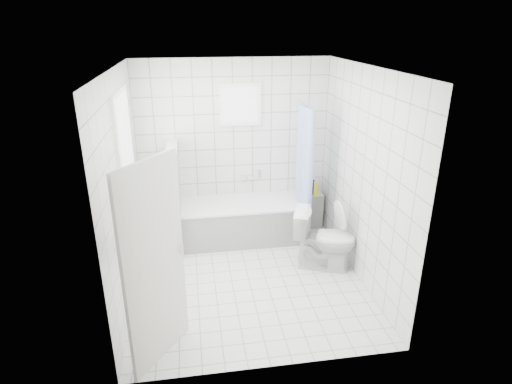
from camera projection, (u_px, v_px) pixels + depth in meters
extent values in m
plane|color=white|center=(249.00, 279.00, 5.43)|extent=(3.00, 3.00, 0.00)
plane|color=white|center=(247.00, 68.00, 4.47)|extent=(3.00, 3.00, 0.00)
cube|color=white|center=(234.00, 149.00, 6.33)|extent=(2.80, 0.02, 2.60)
cube|color=white|center=(273.00, 246.00, 3.58)|extent=(2.80, 0.02, 2.60)
cube|color=white|center=(123.00, 191.00, 4.75)|extent=(0.02, 3.00, 2.60)
cube|color=white|center=(363.00, 177.00, 5.16)|extent=(0.02, 3.00, 2.60)
cube|color=white|center=(128.00, 157.00, 4.92)|extent=(0.01, 0.90, 1.40)
cube|color=white|center=(240.00, 105.00, 6.06)|extent=(0.50, 0.01, 0.50)
cube|color=white|center=(138.00, 215.00, 5.20)|extent=(0.18, 1.02, 0.08)
cube|color=silver|center=(155.00, 265.00, 3.85)|extent=(0.50, 0.67, 2.00)
cube|color=white|center=(244.00, 221.00, 6.38)|extent=(1.81, 0.75, 0.55)
cube|color=white|center=(244.00, 204.00, 6.27)|extent=(1.83, 0.77, 0.03)
cube|color=white|center=(175.00, 197.00, 6.01)|extent=(0.15, 0.85, 1.50)
cube|color=white|center=(309.00, 210.00, 6.77)|extent=(0.40, 0.24, 0.55)
imported|color=white|center=(325.00, 239.00, 5.58)|extent=(0.91, 0.71, 0.82)
cylinder|color=silver|center=(305.00, 104.00, 5.84)|extent=(0.02, 0.80, 0.02)
cube|color=silver|center=(247.00, 177.00, 6.49)|extent=(0.18, 0.06, 0.06)
imported|color=silver|center=(138.00, 207.00, 5.09)|extent=(0.19, 0.19, 0.19)
imported|color=silver|center=(139.00, 194.00, 5.28)|extent=(0.17, 0.17, 0.33)
imported|color=#F05DB6|center=(134.00, 215.00, 4.78)|extent=(0.13, 0.13, 0.27)
imported|color=#AD569C|center=(140.00, 194.00, 5.43)|extent=(0.11, 0.11, 0.21)
cylinder|color=#178B30|center=(307.00, 188.00, 6.56)|extent=(0.06, 0.06, 0.23)
cylinder|color=#FFFD1A|center=(316.00, 189.00, 6.55)|extent=(0.06, 0.06, 0.23)
cylinder|color=#B9152F|center=(308.00, 187.00, 6.63)|extent=(0.06, 0.06, 0.23)
cylinder|color=#2919CC|center=(314.00, 186.00, 6.65)|extent=(0.06, 0.06, 0.23)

